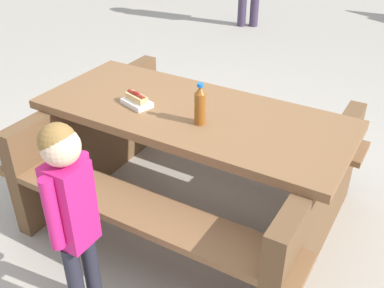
{
  "coord_description": "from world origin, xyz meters",
  "views": [
    {
      "loc": [
        -1.43,
        1.77,
        1.92
      ],
      "look_at": [
        0.0,
        0.0,
        0.52
      ],
      "focal_mm": 42.06,
      "sensor_mm": 36.0,
      "label": 1
    }
  ],
  "objects_px": {
    "picnic_table": "(192,155)",
    "hotdog_tray": "(137,100)",
    "soda_bottle": "(200,105)",
    "child_in_coat": "(71,205)"
  },
  "relations": [
    {
      "from": "soda_bottle",
      "to": "hotdog_tray",
      "type": "distance_m",
      "value": 0.43
    },
    {
      "from": "picnic_table",
      "to": "child_in_coat",
      "type": "xyz_separation_m",
      "value": [
        -0.08,
        0.93,
        0.25
      ]
    },
    {
      "from": "picnic_table",
      "to": "soda_bottle",
      "type": "bearing_deg",
      "value": 144.32
    },
    {
      "from": "picnic_table",
      "to": "hotdog_tray",
      "type": "distance_m",
      "value": 0.47
    },
    {
      "from": "child_in_coat",
      "to": "hotdog_tray",
      "type": "bearing_deg",
      "value": -64.52
    },
    {
      "from": "hotdog_tray",
      "to": "picnic_table",
      "type": "bearing_deg",
      "value": -152.54
    },
    {
      "from": "hotdog_tray",
      "to": "child_in_coat",
      "type": "height_order",
      "value": "child_in_coat"
    },
    {
      "from": "soda_bottle",
      "to": "hotdog_tray",
      "type": "bearing_deg",
      "value": 7.71
    },
    {
      "from": "picnic_table",
      "to": "hotdog_tray",
      "type": "xyz_separation_m",
      "value": [
        0.29,
        0.15,
        0.34
      ]
    },
    {
      "from": "picnic_table",
      "to": "soda_bottle",
      "type": "xyz_separation_m",
      "value": [
        -0.13,
        0.09,
        0.41
      ]
    }
  ]
}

